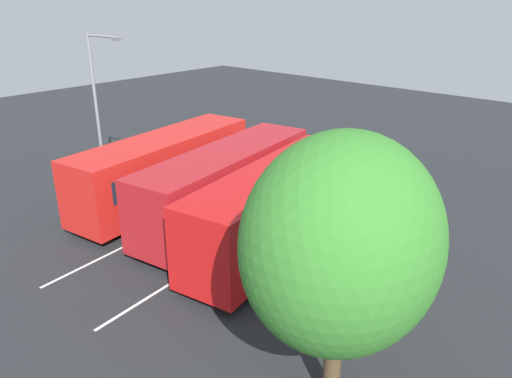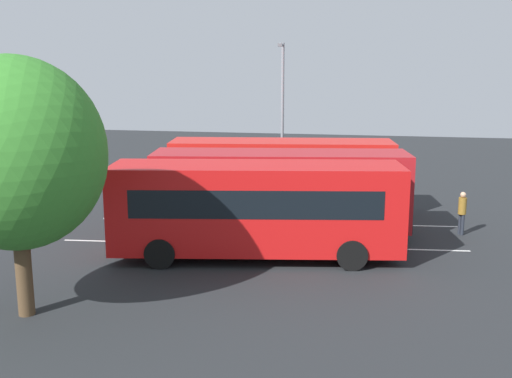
% 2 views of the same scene
% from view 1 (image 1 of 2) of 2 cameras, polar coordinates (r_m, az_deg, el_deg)
% --- Properties ---
extents(ground_plane, '(73.69, 73.69, 0.00)m').
position_cam_1_polar(ground_plane, '(22.01, -4.49, -4.13)').
color(ground_plane, '#232628').
extents(bus_far_left, '(10.38, 4.16, 3.38)m').
position_cam_1_polar(bus_far_left, '(19.27, 2.53, -1.92)').
color(bus_far_left, red).
rests_on(bus_far_left, ground).
extents(bus_center_left, '(10.37, 4.05, 3.38)m').
position_cam_1_polar(bus_center_left, '(21.49, -3.44, 0.65)').
color(bus_center_left, '#AD191E').
rests_on(bus_center_left, ground).
extents(bus_center_right, '(10.35, 3.91, 3.38)m').
position_cam_1_polar(bus_center_right, '(23.82, -10.63, 2.46)').
color(bus_center_right, red).
rests_on(bus_center_right, ground).
extents(pedestrian, '(0.44, 0.44, 1.77)m').
position_cam_1_polar(pedestrian, '(27.77, 5.03, 3.79)').
color(pedestrian, '#232833').
rests_on(pedestrian, ground).
extents(street_lamp, '(0.39, 2.56, 7.87)m').
position_cam_1_polar(street_lamp, '(26.12, -17.91, 9.59)').
color(street_lamp, gray).
rests_on(street_lamp, ground).
extents(depot_tree, '(4.88, 4.39, 7.04)m').
position_cam_1_polar(depot_tree, '(11.06, 9.92, -6.33)').
color(depot_tree, '#4C3823').
rests_on(depot_tree, ground).
extents(lane_stripe_outer_left, '(15.47, 1.64, 0.01)m').
position_cam_1_polar(lane_stripe_outer_left, '(20.90, -1.11, -5.54)').
color(lane_stripe_outer_left, silver).
rests_on(lane_stripe_outer_left, ground).
extents(lane_stripe_inner_left, '(15.47, 1.64, 0.01)m').
position_cam_1_polar(lane_stripe_inner_left, '(23.20, -7.53, -2.83)').
color(lane_stripe_inner_left, silver).
rests_on(lane_stripe_inner_left, ground).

